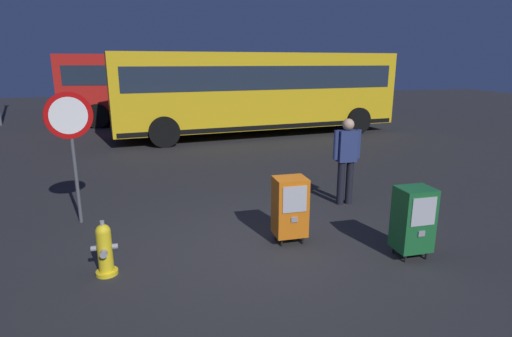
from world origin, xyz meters
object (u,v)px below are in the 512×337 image
Objects in this scene: fire_hydrant at (105,250)px; bus_near at (257,89)px; newspaper_box_secondary at (290,206)px; bus_far at (187,84)px; newspaper_box_primary at (413,219)px; stop_sign at (71,131)px; pedestrian at (346,156)px.

bus_near is at bearing 64.97° from fire_hydrant.
newspaper_box_secondary is 9.73m from bus_near.
bus_far reaches higher than newspaper_box_secondary.
newspaper_box_secondary is 0.10× the size of bus_near.
bus_near reaches higher than newspaper_box_secondary.
bus_far is at bearing 114.33° from bus_near.
bus_near is at bearing 87.51° from newspaper_box_primary.
newspaper_box_primary is 14.35m from bus_far.
fire_hydrant is at bearing -91.54° from bus_far.
stop_sign reaches higher than newspaper_box_secondary.
pedestrian is (4.84, -0.26, -0.65)m from stop_sign.
bus_far is (-1.80, 14.20, 1.14)m from newspaper_box_primary.
newspaper_box_secondary is 13.34m from bus_far.
newspaper_box_secondary is at bearing -26.68° from stop_sign.
pedestrian is (1.60, 1.37, 0.38)m from newspaper_box_secondary.
bus_near reaches higher than pedestrian.
fire_hydrant is 0.45× the size of pedestrian.
bus_far is at bearing 91.29° from newspaper_box_secondary.
bus_far reaches higher than pedestrian.
pedestrian reaches higher than fire_hydrant.
newspaper_box_secondary is 2.14m from pedestrian.
stop_sign is at bearing -95.95° from bus_far.
pedestrian is at bearing 40.56° from newspaper_box_secondary.
fire_hydrant is 4.18m from newspaper_box_primary.
bus_near is at bearing 87.52° from pedestrian.
newspaper_box_primary is 1.75m from newspaper_box_secondary.
newspaper_box_secondary reaches higher than fire_hydrant.
newspaper_box_primary is 1.00× the size of newspaper_box_secondary.
newspaper_box_primary is 0.46× the size of stop_sign.
newspaper_box_secondary is at bearing 7.81° from fire_hydrant.
bus_near reaches higher than fire_hydrant.
newspaper_box_primary is 0.10× the size of bus_near.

